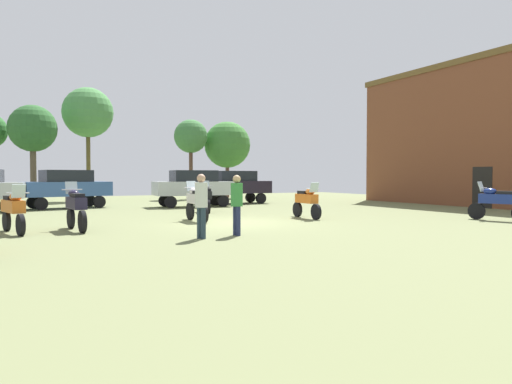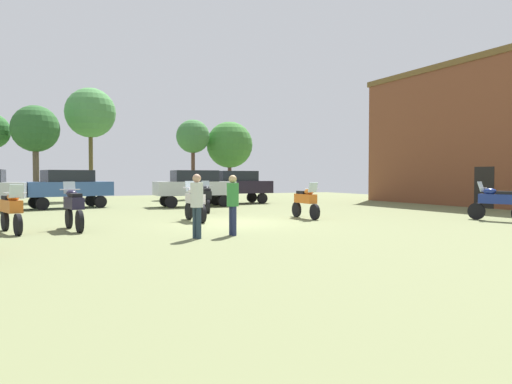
{
  "view_description": "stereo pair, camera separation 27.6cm",
  "coord_description": "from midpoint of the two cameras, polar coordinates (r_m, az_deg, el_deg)",
  "views": [
    {
      "loc": [
        -7.02,
        -15.6,
        1.7
      ],
      "look_at": [
        3.28,
        4.71,
        0.94
      ],
      "focal_mm": 33.47,
      "sensor_mm": 36.0,
      "label": 1
    },
    {
      "loc": [
        -6.78,
        -15.72,
        1.7
      ],
      "look_at": [
        3.28,
        4.71,
        0.94
      ],
      "focal_mm": 33.47,
      "sensor_mm": 36.0,
      "label": 2
    }
  ],
  "objects": [
    {
      "name": "ground_plane",
      "position": [
        17.19,
        -3.12,
        -3.74
      ],
      "size": [
        44.0,
        52.0,
        0.02
      ],
      "color": "#6B7148"
    },
    {
      "name": "brick_building",
      "position": [
        31.18,
        26.38,
        6.16
      ],
      "size": [
        6.12,
        15.78,
        8.24
      ],
      "color": "brown",
      "rests_on": "ground"
    },
    {
      "name": "motorcycle_1",
      "position": [
        20.08,
        26.55,
        -1.01
      ],
      "size": [
        0.85,
        2.16,
        1.48
      ],
      "rotation": [
        0.0,
        0.0,
        0.31
      ],
      "color": "black",
      "rests_on": "ground"
    },
    {
      "name": "motorcycle_4",
      "position": [
        15.71,
        -27.47,
        -1.83
      ],
      "size": [
        0.76,
        2.18,
        1.46
      ],
      "rotation": [
        0.0,
        0.0,
        3.38
      ],
      "color": "black",
      "rests_on": "ground"
    },
    {
      "name": "motorcycle_5",
      "position": [
        22.35,
        -6.27,
        -0.57
      ],
      "size": [
        0.8,
        2.16,
        1.47
      ],
      "rotation": [
        0.0,
        0.0,
        -0.27
      ],
      "color": "black",
      "rests_on": "ground"
    },
    {
      "name": "motorcycle_6",
      "position": [
        15.76,
        -21.19,
        -1.65
      ],
      "size": [
        0.62,
        2.18,
        1.51
      ],
      "rotation": [
        0.0,
        0.0,
        0.12
      ],
      "color": "black",
      "rests_on": "ground"
    },
    {
      "name": "motorcycle_7",
      "position": [
        17.88,
        -7.57,
        -1.15
      ],
      "size": [
        0.62,
        2.17,
        1.5
      ],
      "rotation": [
        0.0,
        0.0,
        -0.0
      ],
      "color": "black",
      "rests_on": "ground"
    },
    {
      "name": "motorcycle_9",
      "position": [
        19.08,
        5.68,
        -1.03
      ],
      "size": [
        0.62,
        2.07,
        1.44
      ],
      "rotation": [
        0.0,
        0.0,
        3.1
      ],
      "color": "black",
      "rests_on": "ground"
    },
    {
      "name": "car_1",
      "position": [
        29.24,
        -2.87,
        0.9
      ],
      "size": [
        4.32,
        1.85,
        2.0
      ],
      "rotation": [
        0.0,
        0.0,
        1.58
      ],
      "color": "black",
      "rests_on": "ground"
    },
    {
      "name": "car_4",
      "position": [
        26.5,
        -7.77,
        0.78
      ],
      "size": [
        4.4,
        2.04,
        2.0
      ],
      "rotation": [
        0.0,
        0.0,
        1.51
      ],
      "color": "black",
      "rests_on": "ground"
    },
    {
      "name": "car_5",
      "position": [
        26.92,
        -21.98,
        0.68
      ],
      "size": [
        4.58,
        2.65,
        2.0
      ],
      "rotation": [
        0.0,
        0.0,
        1.78
      ],
      "color": "black",
      "rests_on": "ground"
    },
    {
      "name": "person_2",
      "position": [
        13.48,
        -2.91,
        -1.0
      ],
      "size": [
        0.35,
        0.35,
        1.71
      ],
      "rotation": [
        0.0,
        0.0,
        4.74
      ],
      "color": "#20284A",
      "rests_on": "ground"
    },
    {
      "name": "person_3",
      "position": [
        12.88,
        -7.17,
        -1.07
      ],
      "size": [
        0.42,
        0.42,
        1.74
      ],
      "rotation": [
        0.0,
        0.0,
        4.98
      ],
      "color": "#253643",
      "rests_on": "ground"
    },
    {
      "name": "tree_1",
      "position": [
        35.48,
        -19.67,
        8.88
      ],
      "size": [
        3.44,
        3.44,
        7.82
      ],
      "color": "brown",
      "rests_on": "ground"
    },
    {
      "name": "tree_2",
      "position": [
        37.36,
        -3.66,
        5.63
      ],
      "size": [
        3.59,
        3.59,
        5.92
      ],
      "color": "brown",
      "rests_on": "ground"
    },
    {
      "name": "tree_5",
      "position": [
        35.98,
        -8.03,
        6.53
      ],
      "size": [
        2.48,
        2.48,
        5.89
      ],
      "color": "brown",
      "rests_on": "ground"
    },
    {
      "name": "tree_7",
      "position": [
        33.54,
        -25.36,
        6.79
      ],
      "size": [
        2.96,
        2.96,
        6.18
      ],
      "color": "brown",
      "rests_on": "ground"
    }
  ]
}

